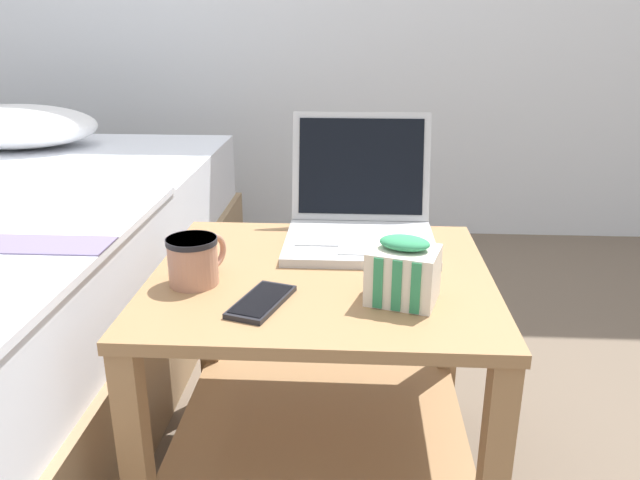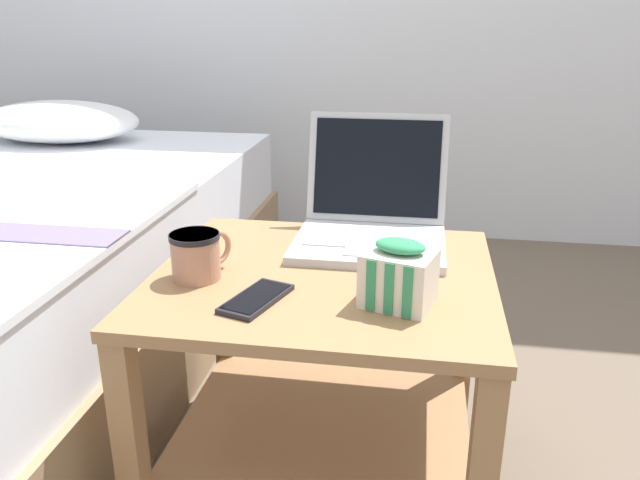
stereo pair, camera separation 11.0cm
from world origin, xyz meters
name	(u,v)px [view 2 (the right image)]	position (x,y,z in m)	size (l,w,h in m)	color
ground_plane	(323,476)	(0.00, 0.00, 0.00)	(8.00, 8.00, 0.00)	brown
bedside_table	(324,350)	(0.00, 0.00, 0.30)	(0.63, 0.57, 0.47)	#997047
laptop	(372,218)	(0.07, 0.19, 0.52)	(0.31, 0.32, 0.25)	#B7BABC
mug_front_left	(197,253)	(-0.22, -0.06, 0.52)	(0.09, 0.12, 0.09)	tan
snack_bag	(399,275)	(0.14, -0.11, 0.52)	(0.13, 0.12, 0.11)	silver
cell_phone	(256,299)	(-0.09, -0.14, 0.47)	(0.11, 0.16, 0.01)	black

